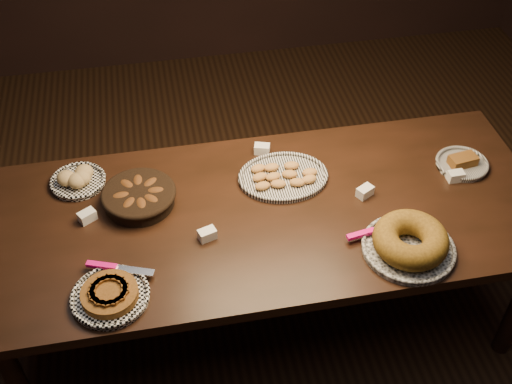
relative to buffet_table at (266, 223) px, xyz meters
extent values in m
plane|color=black|center=(0.00, 0.00, -0.68)|extent=(5.00, 5.00, 0.00)
cube|color=black|center=(0.00, 0.00, 0.05)|extent=(2.40, 1.00, 0.05)
cylinder|color=black|center=(-1.08, -0.38, -0.33)|extent=(0.08, 0.08, 0.70)
cylinder|color=black|center=(-1.08, 0.38, -0.33)|extent=(0.08, 0.08, 0.70)
cylinder|color=black|center=(1.08, 0.38, -0.33)|extent=(0.08, 0.08, 0.70)
torus|color=white|center=(-0.65, -0.34, 0.09)|extent=(0.29, 0.29, 0.02)
cylinder|color=#513010|center=(-0.65, -0.34, 0.10)|extent=(0.25, 0.25, 0.03)
cube|color=#51260D|center=(-0.60, -0.33, 0.12)|extent=(0.03, 0.07, 0.01)
cube|color=#51260D|center=(-0.61, -0.31, 0.12)|extent=(0.06, 0.07, 0.01)
cube|color=#51260D|center=(-0.63, -0.29, 0.12)|extent=(0.07, 0.05, 0.01)
cube|color=#51260D|center=(-0.66, -0.29, 0.12)|extent=(0.07, 0.03, 0.01)
cube|color=#51260D|center=(-0.68, -0.29, 0.12)|extent=(0.07, 0.06, 0.01)
cube|color=#51260D|center=(-0.70, -0.31, 0.12)|extent=(0.05, 0.07, 0.01)
cube|color=#51260D|center=(-0.71, -0.34, 0.12)|extent=(0.02, 0.07, 0.01)
cube|color=#51260D|center=(-0.70, -0.37, 0.12)|extent=(0.05, 0.07, 0.01)
cube|color=#51260D|center=(-0.69, -0.39, 0.12)|extent=(0.07, 0.06, 0.01)
cube|color=#51260D|center=(-0.66, -0.40, 0.12)|extent=(0.07, 0.03, 0.01)
cube|color=#51260D|center=(-0.63, -0.40, 0.12)|extent=(0.07, 0.04, 0.01)
cube|color=#51260D|center=(-0.61, -0.38, 0.12)|extent=(0.06, 0.07, 0.01)
cube|color=#51260D|center=(-0.60, -0.36, 0.12)|extent=(0.04, 0.07, 0.01)
cube|color=#FF0C8C|center=(-0.68, -0.20, 0.10)|extent=(0.12, 0.06, 0.02)
cube|color=silver|center=(-0.56, -0.24, 0.10)|extent=(0.15, 0.08, 0.00)
torus|color=black|center=(0.11, 0.18, 0.09)|extent=(0.32, 0.32, 0.02)
ellipsoid|color=olive|center=(0.01, 0.13, 0.10)|extent=(0.07, 0.05, 0.03)
ellipsoid|color=olive|center=(0.08, 0.13, 0.10)|extent=(0.07, 0.05, 0.03)
ellipsoid|color=olive|center=(0.16, 0.12, 0.10)|extent=(0.08, 0.06, 0.03)
ellipsoid|color=olive|center=(0.22, 0.13, 0.10)|extent=(0.08, 0.06, 0.03)
ellipsoid|color=olive|center=(0.01, 0.18, 0.10)|extent=(0.08, 0.06, 0.03)
ellipsoid|color=olive|center=(0.07, 0.18, 0.10)|extent=(0.08, 0.06, 0.03)
ellipsoid|color=olive|center=(0.14, 0.18, 0.10)|extent=(0.08, 0.06, 0.03)
ellipsoid|color=olive|center=(0.23, 0.17, 0.10)|extent=(0.07, 0.05, 0.03)
ellipsoid|color=olive|center=(0.01, 0.24, 0.10)|extent=(0.08, 0.06, 0.03)
ellipsoid|color=olive|center=(0.07, 0.24, 0.10)|extent=(0.07, 0.05, 0.03)
ellipsoid|color=olive|center=(0.16, 0.23, 0.10)|extent=(0.07, 0.05, 0.03)
torus|color=black|center=(0.51, -0.32, 0.09)|extent=(0.37, 0.37, 0.02)
torus|color=brown|center=(0.51, -0.32, 0.14)|extent=(0.32, 0.32, 0.10)
cube|color=#FF0C8C|center=(0.34, -0.23, 0.10)|extent=(0.12, 0.04, 0.02)
cube|color=silver|center=(0.47, -0.20, 0.10)|extent=(0.15, 0.06, 0.00)
cylinder|color=black|center=(-0.52, 0.14, 0.11)|extent=(0.36, 0.36, 0.07)
torus|color=black|center=(-0.52, 0.14, 0.13)|extent=(0.32, 0.32, 0.02)
ellipsoid|color=#38170B|center=(-0.44, 0.14, 0.13)|extent=(0.10, 0.06, 0.04)
ellipsoid|color=#38170B|center=(-0.46, 0.19, 0.13)|extent=(0.10, 0.10, 0.04)
ellipsoid|color=#38170B|center=(-0.51, 0.22, 0.13)|extent=(0.05, 0.10, 0.04)
ellipsoid|color=#38170B|center=(-0.56, 0.20, 0.13)|extent=(0.10, 0.11, 0.04)
ellipsoid|color=#38170B|center=(-0.59, 0.14, 0.13)|extent=(0.10, 0.06, 0.04)
ellipsoid|color=#38170B|center=(-0.56, 0.08, 0.13)|extent=(0.10, 0.11, 0.04)
ellipsoid|color=#38170B|center=(-0.51, 0.07, 0.13)|extent=(0.06, 0.10, 0.04)
ellipsoid|color=#38170B|center=(-0.47, 0.09, 0.13)|extent=(0.10, 0.10, 0.04)
torus|color=white|center=(-0.78, 0.32, 0.09)|extent=(0.24, 0.24, 0.02)
ellipsoid|color=#997446|center=(-0.82, 0.32, 0.12)|extent=(0.08, 0.08, 0.06)
ellipsoid|color=#997446|center=(-0.74, 0.34, 0.12)|extent=(0.08, 0.08, 0.06)
ellipsoid|color=#997446|center=(-0.77, 0.29, 0.12)|extent=(0.08, 0.08, 0.06)
ellipsoid|color=#997446|center=(-0.76, 0.30, 0.12)|extent=(0.08, 0.08, 0.06)
torus|color=black|center=(0.93, 0.12, 0.09)|extent=(0.24, 0.24, 0.02)
cube|color=#513010|center=(0.93, 0.12, 0.11)|extent=(0.13, 0.09, 0.04)
cube|color=white|center=(-0.26, -0.11, 0.10)|extent=(0.08, 0.06, 0.04)
cube|color=white|center=(0.06, 0.38, 0.10)|extent=(0.08, 0.06, 0.04)
cube|color=white|center=(0.44, 0.02, 0.10)|extent=(0.08, 0.07, 0.04)
cube|color=white|center=(-0.73, 0.09, 0.10)|extent=(0.08, 0.07, 0.04)
cube|color=white|center=(0.86, 0.04, 0.10)|extent=(0.07, 0.05, 0.04)
camera|label=1|loc=(-0.40, -1.87, 1.98)|focal=45.00mm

